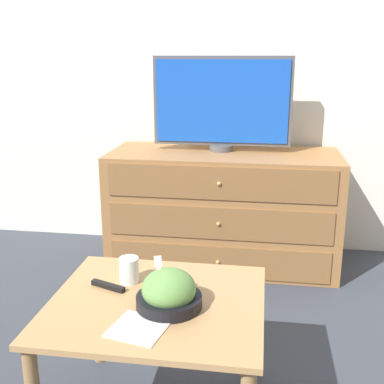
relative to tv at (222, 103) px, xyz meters
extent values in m
plane|color=#383D47|center=(0.04, 0.25, -0.98)|extent=(12.00, 12.00, 0.00)
cube|color=white|center=(0.04, 0.28, 0.32)|extent=(12.00, 0.05, 2.60)
cube|color=#9E6B3D|center=(0.02, -0.05, -0.63)|extent=(1.36, 0.55, 0.69)
cube|color=brown|center=(0.02, -0.33, -0.86)|extent=(1.25, 0.01, 0.19)
sphere|color=tan|center=(0.02, -0.34, -0.86)|extent=(0.02, 0.02, 0.02)
cube|color=brown|center=(0.02, -0.33, -0.63)|extent=(1.25, 0.01, 0.19)
sphere|color=tan|center=(0.02, -0.34, -0.63)|extent=(0.02, 0.02, 0.02)
cube|color=brown|center=(0.02, -0.33, -0.40)|extent=(1.25, 0.01, 0.19)
sphere|color=tan|center=(0.02, -0.34, -0.40)|extent=(0.02, 0.02, 0.02)
cylinder|color=#515156|center=(0.00, 0.00, -0.27)|extent=(0.14, 0.14, 0.04)
cube|color=#515156|center=(0.00, 0.00, 0.01)|extent=(0.81, 0.04, 0.52)
cube|color=blue|center=(0.00, -0.02, 0.01)|extent=(0.77, 0.01, 0.48)
cube|color=tan|center=(-0.08, -1.43, -0.53)|extent=(0.71, 0.63, 0.02)
cylinder|color=#9C7549|center=(-0.40, -1.15, -0.76)|extent=(0.04, 0.04, 0.44)
cylinder|color=#9C7549|center=(0.24, -1.15, -0.76)|extent=(0.04, 0.04, 0.44)
cylinder|color=black|center=(-0.03, -1.47, -0.50)|extent=(0.22, 0.22, 0.04)
ellipsoid|color=#66994C|center=(-0.03, -1.47, -0.45)|extent=(0.18, 0.18, 0.13)
cube|color=white|center=(-0.05, -1.48, -0.43)|extent=(0.04, 0.09, 0.12)
cube|color=white|center=(-0.07, -1.44, -0.37)|extent=(0.03, 0.03, 0.03)
cylinder|color=beige|center=(-0.21, -1.32, -0.49)|extent=(0.06, 0.06, 0.06)
cylinder|color=white|center=(-0.21, -1.32, -0.47)|extent=(0.07, 0.07, 0.09)
cube|color=silver|center=(-0.10, -1.61, -0.52)|extent=(0.19, 0.19, 0.00)
cube|color=black|center=(-0.27, -1.37, -0.51)|extent=(0.14, 0.07, 0.02)
camera|label=1|loc=(0.26, -2.85, 0.28)|focal=45.00mm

